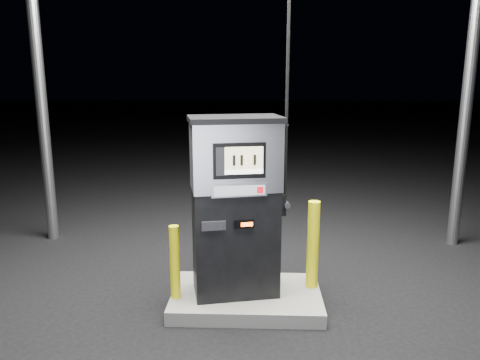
{
  "coord_description": "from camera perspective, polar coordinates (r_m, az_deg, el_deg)",
  "views": [
    {
      "loc": [
        0.11,
        -4.66,
        2.45
      ],
      "look_at": [
        -0.07,
        0.0,
        1.39
      ],
      "focal_mm": 35.0,
      "sensor_mm": 36.0,
      "label": 1
    }
  ],
  "objects": [
    {
      "name": "pump_island",
      "position": [
        5.23,
        0.79,
        -14.16
      ],
      "size": [
        1.6,
        1.0,
        0.15
      ],
      "primitive_type": "cube",
      "color": "#63625E",
      "rests_on": "ground"
    },
    {
      "name": "bollard_right",
      "position": [
        5.18,
        8.87,
        -7.81
      ],
      "size": [
        0.14,
        0.14,
        0.97
      ],
      "primitive_type": "cylinder",
      "rotation": [
        0.0,
        0.0,
        0.05
      ],
      "color": "#F6F40D",
      "rests_on": "pump_island"
    },
    {
      "name": "fuel_dispenser",
      "position": [
        4.86,
        -0.54,
        -3.08
      ],
      "size": [
        1.09,
        0.74,
        3.91
      ],
      "rotation": [
        0.0,
        0.0,
        0.21
      ],
      "color": "black",
      "rests_on": "pump_island"
    },
    {
      "name": "bollard_left",
      "position": [
        4.96,
        -7.95,
        -9.89
      ],
      "size": [
        0.11,
        0.11,
        0.79
      ],
      "primitive_type": "cylinder",
      "rotation": [
        0.0,
        0.0,
        0.0
      ],
      "color": "#F6F40D",
      "rests_on": "pump_island"
    },
    {
      "name": "ground",
      "position": [
        5.27,
        0.78,
        -14.89
      ],
      "size": [
        80.0,
        80.0,
        0.0
      ],
      "primitive_type": "plane",
      "color": "black",
      "rests_on": "ground"
    }
  ]
}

